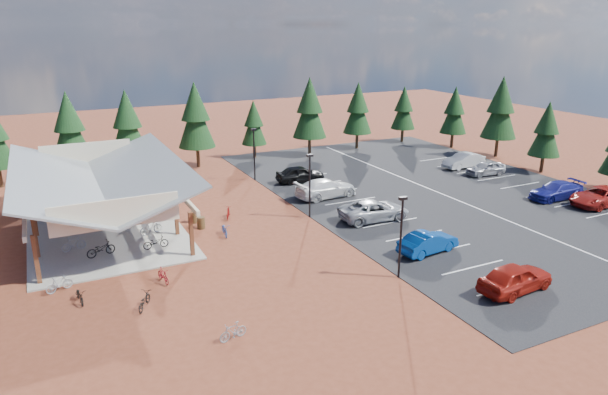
{
  "coord_description": "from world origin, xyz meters",
  "views": [
    {
      "loc": [
        -13.36,
        -34.27,
        14.66
      ],
      "look_at": [
        4.3,
        1.6,
        1.86
      ],
      "focal_mm": 32.0,
      "sensor_mm": 36.0,
      "label": 1
    }
  ],
  "objects_px": {
    "bike_0": "(101,249)",
    "bike_2": "(67,220)",
    "bike_12": "(144,301)",
    "bike_15": "(228,213)",
    "bike_8": "(80,295)",
    "bike_9": "(59,284)",
    "bike_1": "(74,244)",
    "car_1": "(428,242)",
    "lamp_post_0": "(401,232)",
    "car_2": "(374,210)",
    "bike_4": "(156,242)",
    "bike_5": "(151,227)",
    "lamp_post_2": "(254,151)",
    "bike_11": "(163,275)",
    "bike_7": "(121,197)",
    "car_7": "(556,191)",
    "car_4": "(300,174)",
    "bike_3": "(82,197)",
    "bike_13": "(233,331)",
    "car_6": "(600,196)",
    "car_0": "(515,278)",
    "trash_bin_1": "(194,217)",
    "bike_14": "(225,229)",
    "bike_6": "(125,206)",
    "car_3": "(326,188)",
    "lamp_post_1": "(310,181)",
    "car_9": "(464,160)",
    "trash_bin_0": "(201,223)",
    "bike_pavilion": "(98,178)"
  },
  "relations": [
    {
      "from": "lamp_post_2",
      "to": "car_4",
      "type": "bearing_deg",
      "value": -35.58
    },
    {
      "from": "bike_11",
      "to": "bike_12",
      "type": "relative_size",
      "value": 0.91
    },
    {
      "from": "bike_8",
      "to": "bike_9",
      "type": "xyz_separation_m",
      "value": [
        -0.95,
        1.92,
        0.06
      ]
    },
    {
      "from": "lamp_post_2",
      "to": "bike_15",
      "type": "height_order",
      "value": "lamp_post_2"
    },
    {
      "from": "car_4",
      "to": "lamp_post_0",
      "type": "bearing_deg",
      "value": 174.89
    },
    {
      "from": "bike_15",
      "to": "car_2",
      "type": "xyz_separation_m",
      "value": [
        10.13,
        -5.48,
        0.36
      ]
    },
    {
      "from": "bike_0",
      "to": "bike_6",
      "type": "relative_size",
      "value": 1.24
    },
    {
      "from": "bike_15",
      "to": "car_9",
      "type": "relative_size",
      "value": 0.32
    },
    {
      "from": "bike_2",
      "to": "lamp_post_0",
      "type": "bearing_deg",
      "value": -149.51
    },
    {
      "from": "bike_1",
      "to": "bike_4",
      "type": "relative_size",
      "value": 0.95
    },
    {
      "from": "bike_12",
      "to": "car_7",
      "type": "height_order",
      "value": "car_7"
    },
    {
      "from": "bike_8",
      "to": "car_3",
      "type": "distance_m",
      "value": 23.82
    },
    {
      "from": "bike_15",
      "to": "car_3",
      "type": "distance_m",
      "value": 9.61
    },
    {
      "from": "trash_bin_0",
      "to": "bike_5",
      "type": "distance_m",
      "value": 3.66
    },
    {
      "from": "lamp_post_0",
      "to": "bike_14",
      "type": "relative_size",
      "value": 2.91
    },
    {
      "from": "bike_4",
      "to": "car_4",
      "type": "bearing_deg",
      "value": -55.95
    },
    {
      "from": "bike_15",
      "to": "car_0",
      "type": "xyz_separation_m",
      "value": [
        10.77,
        -19.11,
        0.41
      ]
    },
    {
      "from": "trash_bin_0",
      "to": "bike_15",
      "type": "xyz_separation_m",
      "value": [
        2.56,
        1.27,
        0.0
      ]
    },
    {
      "from": "bike_1",
      "to": "car_1",
      "type": "relative_size",
      "value": 0.36
    },
    {
      "from": "lamp_post_0",
      "to": "car_4",
      "type": "relative_size",
      "value": 1.09
    },
    {
      "from": "bike_1",
      "to": "car_4",
      "type": "xyz_separation_m",
      "value": [
        21.08,
        8.53,
        0.26
      ]
    },
    {
      "from": "bike_6",
      "to": "bike_9",
      "type": "height_order",
      "value": "bike_9"
    },
    {
      "from": "bike_pavilion",
      "to": "lamp_post_2",
      "type": "xyz_separation_m",
      "value": [
        15.0,
        7.0,
        -0.85
      ]
    },
    {
      "from": "bike_1",
      "to": "car_6",
      "type": "xyz_separation_m",
      "value": [
        40.72,
        -9.1,
        0.24
      ]
    },
    {
      "from": "bike_5",
      "to": "car_0",
      "type": "bearing_deg",
      "value": -155.51
    },
    {
      "from": "bike_0",
      "to": "bike_2",
      "type": "xyz_separation_m",
      "value": [
        -1.63,
        7.07,
        -0.03
      ]
    },
    {
      "from": "bike_12",
      "to": "bike_15",
      "type": "relative_size",
      "value": 1.11
    },
    {
      "from": "bike_11",
      "to": "bike_4",
      "type": "bearing_deg",
      "value": 72.05
    },
    {
      "from": "bike_14",
      "to": "bike_5",
      "type": "bearing_deg",
      "value": 161.8
    },
    {
      "from": "bike_11",
      "to": "bike_7",
      "type": "bearing_deg",
      "value": 78.87
    },
    {
      "from": "lamp_post_0",
      "to": "car_2",
      "type": "xyz_separation_m",
      "value": [
        4.23,
        9.17,
        -2.16
      ]
    },
    {
      "from": "bike_3",
      "to": "bike_7",
      "type": "distance_m",
      "value": 3.35
    },
    {
      "from": "lamp_post_2",
      "to": "trash_bin_1",
      "type": "relative_size",
      "value": 5.71
    },
    {
      "from": "bike_0",
      "to": "bike_4",
      "type": "distance_m",
      "value": 3.52
    },
    {
      "from": "lamp_post_1",
      "to": "bike_0",
      "type": "height_order",
      "value": "lamp_post_1"
    },
    {
      "from": "bike_12",
      "to": "bike_13",
      "type": "relative_size",
      "value": 1.11
    },
    {
      "from": "bike_5",
      "to": "car_1",
      "type": "xyz_separation_m",
      "value": [
        16.03,
        -11.43,
        0.14
      ]
    },
    {
      "from": "lamp_post_2",
      "to": "car_3",
      "type": "bearing_deg",
      "value": -65.85
    },
    {
      "from": "bike_7",
      "to": "bike_5",
      "type": "bearing_deg",
      "value": -178.65
    },
    {
      "from": "bike_15",
      "to": "bike_8",
      "type": "bearing_deg",
      "value": 63.94
    },
    {
      "from": "bike_3",
      "to": "car_9",
      "type": "relative_size",
      "value": 0.31
    },
    {
      "from": "bike_1",
      "to": "bike_12",
      "type": "distance_m",
      "value": 10.26
    },
    {
      "from": "bike_4",
      "to": "car_2",
      "type": "bearing_deg",
      "value": -94.92
    },
    {
      "from": "bike_5",
      "to": "car_7",
      "type": "height_order",
      "value": "car_7"
    },
    {
      "from": "bike_4",
      "to": "bike_0",
      "type": "bearing_deg",
      "value": 85.44
    },
    {
      "from": "bike_3",
      "to": "bike_5",
      "type": "xyz_separation_m",
      "value": [
        3.8,
        -10.09,
        0.08
      ]
    },
    {
      "from": "lamp_post_1",
      "to": "bike_13",
      "type": "distance_m",
      "value": 18.22
    },
    {
      "from": "lamp_post_2",
      "to": "trash_bin_0",
      "type": "xyz_separation_m",
      "value": [
        -8.46,
        -10.62,
        -2.53
      ]
    },
    {
      "from": "car_1",
      "to": "bike_14",
      "type": "bearing_deg",
      "value": 43.4
    },
    {
      "from": "bike_13",
      "to": "car_7",
      "type": "xyz_separation_m",
      "value": [
        32.77,
        8.69,
        0.34
      ]
    }
  ]
}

